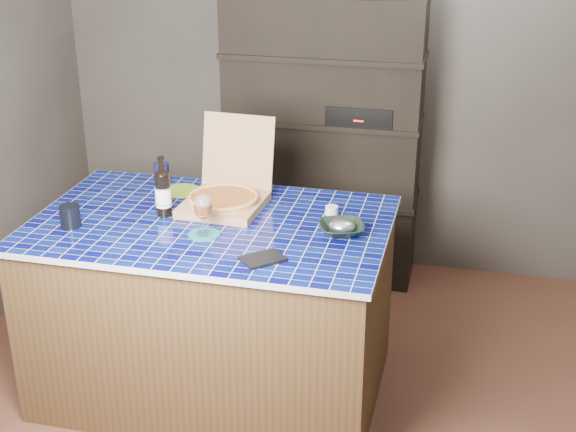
% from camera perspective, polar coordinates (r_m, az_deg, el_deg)
% --- Properties ---
extents(room, '(3.50, 3.50, 3.50)m').
position_cam_1_polar(room, '(3.53, -2.09, 3.29)').
color(room, brown).
rests_on(room, ground).
extents(shelving_unit, '(1.20, 0.41, 1.80)m').
position_cam_1_polar(shelving_unit, '(5.06, 2.53, 5.36)').
color(shelving_unit, black).
rests_on(shelving_unit, floor).
extents(kitchen_island, '(1.70, 1.09, 0.93)m').
position_cam_1_polar(kitchen_island, '(4.03, -5.28, -6.43)').
color(kitchen_island, '#4B311D').
rests_on(kitchen_island, floor).
extents(pizza_box, '(0.40, 0.48, 0.41)m').
position_cam_1_polar(pizza_box, '(3.96, -4.50, 1.42)').
color(pizza_box, tan).
rests_on(pizza_box, kitchen_island).
extents(mead_bottle, '(0.08, 0.08, 0.30)m').
position_cam_1_polar(mead_bottle, '(3.88, -8.88, 1.67)').
color(mead_bottle, black).
rests_on(mead_bottle, kitchen_island).
extents(teal_trivet, '(0.15, 0.15, 0.01)m').
position_cam_1_polar(teal_trivet, '(3.68, -5.98, -1.31)').
color(teal_trivet, '#18677E').
rests_on(teal_trivet, kitchen_island).
extents(wine_glass, '(0.09, 0.09, 0.19)m').
position_cam_1_polar(wine_glass, '(3.63, -6.06, 0.61)').
color(wine_glass, white).
rests_on(wine_glass, teal_trivet).
extents(tumbler, '(0.09, 0.09, 0.10)m').
position_cam_1_polar(tumbler, '(3.87, -15.24, -0.01)').
color(tumbler, black).
rests_on(tumbler, kitchen_island).
extents(dvd_case, '(0.22, 0.21, 0.01)m').
position_cam_1_polar(dvd_case, '(3.43, -1.81, -3.07)').
color(dvd_case, black).
rests_on(dvd_case, kitchen_island).
extents(bowl, '(0.26, 0.26, 0.05)m').
position_cam_1_polar(bowl, '(3.68, 3.84, -0.91)').
color(bowl, black).
rests_on(bowl, kitchen_island).
extents(foil_contents, '(0.12, 0.10, 0.06)m').
position_cam_1_polar(foil_contents, '(3.67, 3.85, -0.70)').
color(foil_contents, silver).
rests_on(foil_contents, bowl).
extents(white_jar, '(0.06, 0.06, 0.05)m').
position_cam_1_polar(white_jar, '(3.86, 3.13, 0.33)').
color(white_jar, silver).
rests_on(white_jar, kitchen_island).
extents(navy_cup, '(0.08, 0.08, 0.13)m').
position_cam_1_polar(navy_cup, '(4.28, -8.97, 2.95)').
color(navy_cup, '#0E1033').
rests_on(navy_cup, kitchen_island).
extents(green_trivet, '(0.20, 0.20, 0.01)m').
position_cam_1_polar(green_trivet, '(4.21, -7.60, 1.80)').
color(green_trivet, '#7FAE25').
rests_on(green_trivet, kitchen_island).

